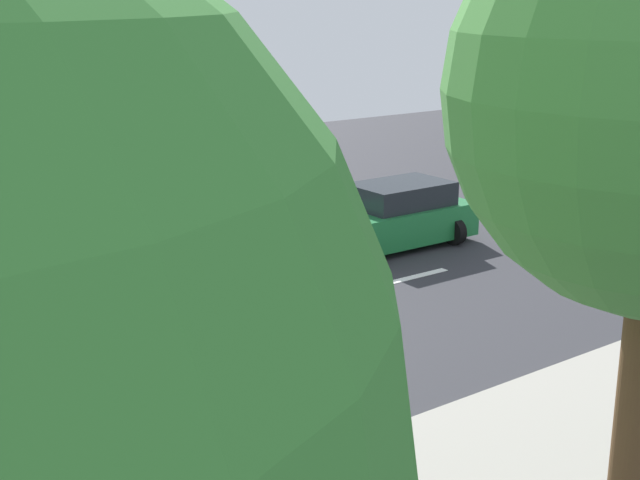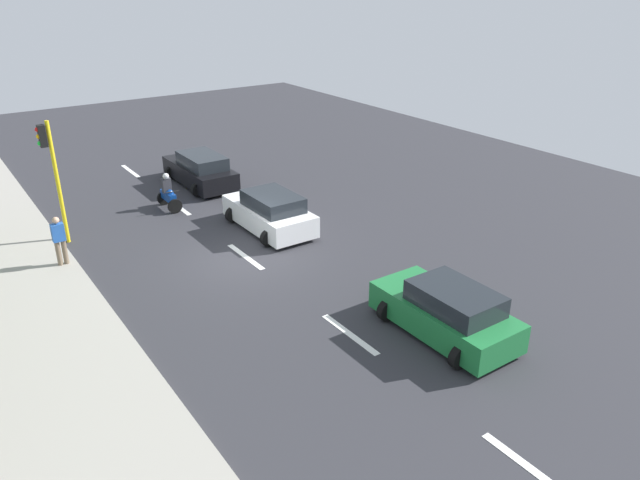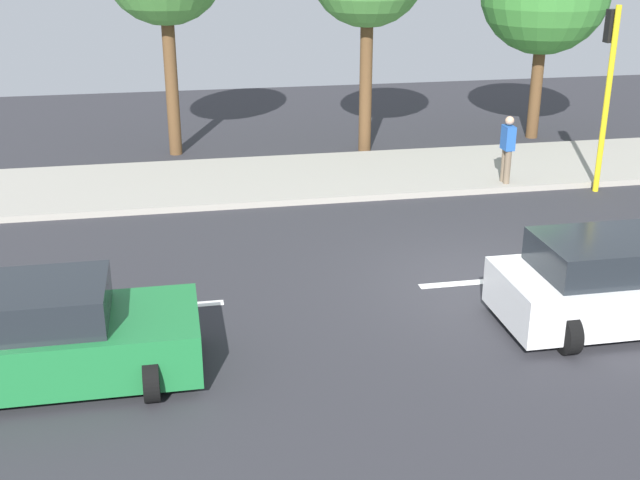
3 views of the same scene
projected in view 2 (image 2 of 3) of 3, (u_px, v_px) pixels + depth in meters
The scene contains 13 objects.
ground_plane at pixel (246, 258), 21.20m from camera, with size 40.00×60.00×0.10m, color #2D2D33.
sidewalk at pixel (31, 314), 17.51m from camera, with size 4.00×60.00×0.15m, color #9E998E.
lane_stripe_far_north at pixel (131, 171), 30.19m from camera, with size 0.20×2.40×0.01m, color white.
lane_stripe_north at pixel (178, 206), 25.68m from camera, with size 0.20×2.40×0.01m, color white.
lane_stripe_mid at pixel (246, 257), 21.18m from camera, with size 0.20×2.40×0.01m, color white.
lane_stripe_south at pixel (350, 334), 16.67m from camera, with size 0.20×2.40×0.01m, color white.
lane_stripe_far_south at pixel (531, 469), 12.17m from camera, with size 0.20×2.40×0.01m, color white.
car_white at pixel (270, 212), 23.12m from camera, with size 2.28×4.19×1.52m.
car_green at pixel (446, 312), 16.39m from camera, with size 2.27×4.19×1.52m.
car_black at pixel (200, 170), 27.98m from camera, with size 2.20×4.60×1.52m.
motorcycle at pixel (168, 194), 25.21m from camera, with size 0.60×1.30×1.53m.
pedestrian_near_signal at pixel (59, 239), 19.96m from camera, with size 0.40×0.24×1.69m.
traffic_light_corner at pixel (52, 166), 21.11m from camera, with size 0.49×0.24×4.50m.
Camera 2 is at (8.75, 17.19, 9.15)m, focal length 34.09 mm.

